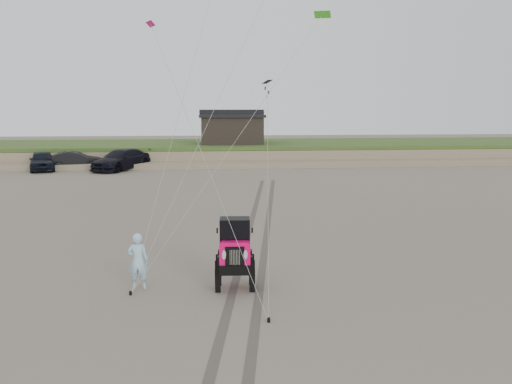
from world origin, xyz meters
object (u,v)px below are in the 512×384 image
truck_c (121,160)px  cabin (232,128)px  truck_b (75,160)px  truck_a (42,161)px  jeep (235,261)px  man (138,261)px

truck_c → cabin: bearing=64.5°
truck_b → cabin: bearing=-81.7°
cabin → truck_b: size_ratio=1.36×
cabin → truck_a: 17.91m
cabin → truck_a: bearing=-158.2°
jeep → man: 2.91m
truck_a → man: man is taller
truck_a → man: 31.66m
truck_a → truck_b: bearing=-3.7°
cabin → man: size_ratio=3.71×
truck_b → man: bearing=-177.0°
truck_a → truck_c: (6.70, -0.29, 0.05)m
truck_a → jeep: 33.14m
truck_b → jeep: jeep is taller
man → jeep: bearing=177.5°
truck_a → jeep: (15.13, -29.49, 0.03)m
truck_b → man: man is taller
cabin → jeep: bearing=-92.1°
cabin → truck_a: (-16.48, -6.59, -2.41)m
jeep → man: man is taller
cabin → man: cabin is taller
jeep → truck_a: bearing=120.2°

